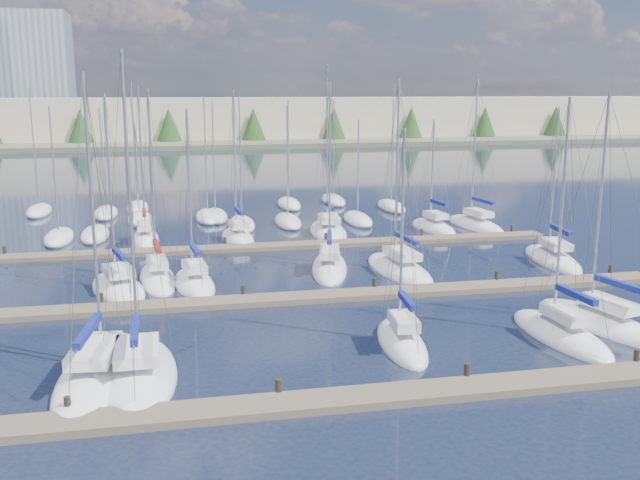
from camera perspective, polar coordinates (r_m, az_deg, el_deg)
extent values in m
plane|color=#1B2337|center=(84.57, -6.39, 3.74)|extent=(400.00, 400.00, 0.00)
cube|color=#6B5E4C|center=(29.09, 4.94, -12.35)|extent=(44.00, 1.80, 0.35)
cylinder|color=#2D261C|center=(29.09, -19.52, -12.72)|extent=(0.26, 0.26, 1.10)
cylinder|color=#2D261C|center=(29.03, -3.33, -12.06)|extent=(0.26, 0.26, 1.10)
cylinder|color=#2D261C|center=(31.10, 11.66, -10.60)|extent=(0.26, 0.26, 1.10)
cylinder|color=#2D261C|center=(34.93, 23.96, -8.86)|extent=(0.26, 0.26, 1.10)
cube|color=#6B5E4C|center=(41.85, -0.56, -4.60)|extent=(44.00, 1.80, 0.35)
cylinder|color=#2D261C|center=(42.15, -17.08, -4.81)|extent=(0.26, 0.26, 1.10)
cylinder|color=#2D261C|center=(42.11, -6.16, -4.35)|extent=(0.26, 0.26, 1.10)
cylinder|color=#2D261C|center=(43.56, 4.39, -3.75)|extent=(0.26, 0.26, 1.10)
cylinder|color=#2D261C|center=(46.37, 13.94, -3.10)|extent=(0.26, 0.26, 1.10)
cylinder|color=#2D261C|center=(50.31, 22.20, -2.47)|extent=(0.26, 0.26, 1.10)
cube|color=#6B5E4C|center=(55.21, -3.39, -0.50)|extent=(44.00, 1.80, 0.35)
cylinder|color=#2D261C|center=(56.84, -23.90, -1.02)|extent=(0.26, 0.26, 1.10)
cylinder|color=#2D261C|center=(55.67, -15.84, -0.69)|extent=(0.26, 0.26, 1.10)
cylinder|color=#2D261C|center=(55.64, -7.61, -0.33)|extent=(0.26, 0.26, 1.10)
cylinder|color=#2D261C|center=(56.75, 0.47, 0.02)|extent=(0.26, 0.26, 1.10)
cylinder|color=#2D261C|center=(58.93, 8.10, 0.35)|extent=(0.26, 0.26, 1.10)
cylinder|color=#2D261C|center=(62.07, 15.06, 0.65)|extent=(0.26, 0.26, 1.10)
ellipsoid|color=white|center=(32.64, -17.27, -10.27)|extent=(4.30, 10.31, 1.60)
cube|color=black|center=(32.64, -17.27, -10.27)|extent=(2.19, 4.96, 0.12)
cube|color=silver|center=(31.73, -17.61, -8.44)|extent=(2.12, 3.68, 0.50)
cylinder|color=#9EA0A5|center=(31.52, -17.74, 1.99)|extent=(0.14, 0.14, 11.70)
cylinder|color=#9EA0A5|center=(30.65, -18.06, -7.11)|extent=(0.61, 4.18, 0.10)
cube|color=navy|center=(30.61, -18.08, -6.90)|extent=(0.77, 3.87, 0.30)
ellipsoid|color=white|center=(32.11, -14.29, -10.48)|extent=(3.39, 8.79, 1.60)
cube|color=silver|center=(31.23, -14.43, -8.58)|extent=(1.84, 3.08, 0.50)
cylinder|color=#9EA0A5|center=(30.80, -14.96, 2.76)|extent=(0.14, 0.14, 12.58)
cylinder|color=#9EA0A5|center=(30.22, -14.57, -7.17)|extent=(0.15, 3.67, 0.10)
cube|color=navy|center=(30.18, -14.59, -6.96)|extent=(0.35, 3.38, 0.30)
ellipsoid|color=white|center=(63.15, 9.05, 0.87)|extent=(3.20, 7.09, 1.60)
cube|color=silver|center=(62.62, 9.23, 1.98)|extent=(1.60, 2.54, 0.50)
cylinder|color=#9EA0A5|center=(62.84, 8.98, 5.68)|extent=(0.14, 0.14, 8.43)
cylinder|color=#9EA0A5|center=(61.97, 9.50, 2.85)|extent=(0.44, 2.87, 0.10)
cube|color=navy|center=(61.95, 9.51, 2.96)|extent=(0.61, 2.67, 0.30)
ellipsoid|color=white|center=(58.51, -6.60, 0.05)|extent=(2.98, 6.88, 1.60)
cube|color=silver|center=(57.93, -6.57, 1.25)|extent=(1.53, 2.45, 0.50)
cylinder|color=#9EA0A5|center=(58.04, -6.84, 6.47)|extent=(0.14, 0.14, 10.94)
cylinder|color=#9EA0A5|center=(57.22, -6.50, 2.18)|extent=(0.33, 2.81, 0.10)
cube|color=navy|center=(57.20, -6.50, 2.30)|extent=(0.51, 2.60, 0.30)
ellipsoid|color=white|center=(53.59, 18.08, -1.59)|extent=(3.56, 8.49, 1.60)
cube|color=maroon|center=(53.59, 18.08, -1.59)|extent=(1.81, 4.09, 0.12)
cube|color=silver|center=(52.94, 18.34, -0.32)|extent=(1.75, 3.04, 0.50)
cylinder|color=#9EA0A5|center=(53.17, 18.22, 4.79)|extent=(0.14, 0.14, 9.74)
cylinder|color=#9EA0A5|center=(52.15, 18.69, 0.65)|extent=(0.53, 3.44, 0.10)
cube|color=navy|center=(52.12, 18.70, 0.78)|extent=(0.69, 3.20, 0.30)
ellipsoid|color=white|center=(40.11, 21.53, -6.37)|extent=(4.36, 9.19, 1.60)
cube|color=black|center=(40.11, 21.53, -6.37)|extent=(2.19, 4.43, 0.12)
cube|color=silver|center=(39.44, 22.14, -4.75)|extent=(2.01, 3.33, 0.50)
cylinder|color=#9EA0A5|center=(39.13, 21.52, 2.94)|extent=(0.14, 0.14, 10.84)
cylinder|color=#9EA0A5|center=(38.71, 23.02, -3.51)|extent=(0.91, 3.66, 0.10)
cube|color=navy|center=(38.68, 23.03, -3.34)|extent=(1.04, 3.41, 0.30)
ellipsoid|color=white|center=(37.64, 18.66, -7.35)|extent=(2.98, 7.92, 1.60)
cube|color=silver|center=(36.94, 19.13, -5.63)|extent=(1.54, 2.80, 0.50)
cylinder|color=#9EA0A5|center=(36.60, 18.79, 2.42)|extent=(0.14, 0.14, 10.65)
cylinder|color=#9EA0A5|center=(36.15, 19.80, -4.32)|extent=(0.30, 3.27, 0.10)
cube|color=navy|center=(36.12, 19.81, -4.14)|extent=(0.49, 3.02, 0.30)
ellipsoid|color=white|center=(45.38, -10.02, -3.59)|extent=(3.13, 6.99, 1.60)
cube|color=maroon|center=(45.38, -10.02, -3.59)|extent=(1.60, 3.37, 0.12)
cube|color=silver|center=(44.73, -10.01, -2.09)|extent=(1.56, 2.50, 0.50)
cylinder|color=#9EA0A5|center=(44.70, -10.40, 3.98)|extent=(0.14, 0.14, 9.83)
cylinder|color=#9EA0A5|center=(43.96, -9.96, -0.93)|extent=(0.43, 2.83, 0.10)
cube|color=navy|center=(43.94, -9.96, -0.78)|extent=(0.60, 2.63, 0.30)
ellipsoid|color=white|center=(34.86, 6.55, -8.33)|extent=(2.63, 6.70, 1.60)
cube|color=maroon|center=(34.86, 6.55, -8.33)|extent=(1.34, 3.22, 0.12)
cube|color=silver|center=(34.13, 6.72, -6.47)|extent=(1.33, 2.38, 0.50)
cylinder|color=#9EA0A5|center=(33.82, 6.58, 1.02)|extent=(0.14, 0.14, 9.24)
cylinder|color=#9EA0A5|center=(33.33, 6.97, -5.04)|extent=(0.35, 2.74, 0.10)
cube|color=navy|center=(33.29, 6.98, -4.85)|extent=(0.53, 2.54, 0.30)
ellipsoid|color=white|center=(46.97, -12.87, -3.17)|extent=(2.92, 7.95, 1.60)
cube|color=silver|center=(46.27, -12.90, -1.74)|extent=(1.46, 2.83, 0.50)
cylinder|color=#9EA0A5|center=(46.33, -13.31, 4.88)|extent=(0.14, 0.14, 11.03)
cylinder|color=#9EA0A5|center=(45.43, -12.90, -0.64)|extent=(0.40, 3.26, 0.10)
cube|color=maroon|center=(45.40, -12.91, -0.49)|extent=(0.58, 3.02, 0.30)
ellipsoid|color=white|center=(45.38, -15.84, -3.87)|extent=(4.67, 7.91, 1.60)
cube|color=black|center=(45.38, -15.84, -3.87)|extent=(2.35, 3.83, 0.12)
cube|color=silver|center=(44.69, -15.84, -2.39)|extent=(2.18, 2.92, 0.50)
cylinder|color=#9EA0A5|center=(44.68, -16.47, 4.28)|extent=(0.14, 0.14, 10.76)
cylinder|color=#9EA0A5|center=(43.88, -15.77, -1.24)|extent=(0.91, 3.04, 0.10)
cube|color=navy|center=(43.85, -15.78, -1.08)|extent=(1.04, 2.85, 0.30)
ellipsoid|color=white|center=(48.63, 0.76, -2.34)|extent=(4.22, 9.06, 1.60)
cube|color=black|center=(48.63, 0.76, -2.34)|extent=(2.12, 4.37, 0.12)
cube|color=silver|center=(47.89, 0.76, -0.97)|extent=(1.94, 3.27, 0.50)
cylinder|color=#9EA0A5|center=(48.09, 0.78, 5.72)|extent=(0.14, 0.14, 11.46)
cylinder|color=#9EA0A5|center=(46.98, 0.76, 0.09)|extent=(0.90, 3.61, 0.10)
cube|color=navy|center=(46.96, 0.76, 0.23)|extent=(1.03, 3.37, 0.30)
ellipsoid|color=white|center=(59.31, -13.77, -0.05)|extent=(2.39, 7.18, 1.60)
cube|color=black|center=(59.31, -13.77, -0.05)|extent=(1.23, 3.45, 0.12)
cube|color=silver|center=(58.71, -13.84, 1.12)|extent=(1.27, 2.53, 0.50)
cylinder|color=#9EA0A5|center=(58.88, -14.10, 6.39)|extent=(0.14, 0.14, 11.19)
cylinder|color=#9EA0A5|center=(57.96, -13.89, 2.03)|extent=(0.20, 2.99, 0.10)
cube|color=maroon|center=(57.94, -13.89, 2.15)|extent=(0.39, 2.76, 0.30)
ellipsoid|color=white|center=(48.46, 6.33, -2.47)|extent=(3.65, 9.17, 1.60)
cube|color=black|center=(48.46, 6.33, -2.47)|extent=(1.87, 4.41, 0.12)
cube|color=silver|center=(47.75, 6.58, -1.08)|extent=(1.86, 3.26, 0.50)
cylinder|color=#9EA0A5|center=(47.87, 6.19, 5.71)|extent=(0.14, 0.14, 11.62)
cylinder|color=#9EA0A5|center=(46.88, 6.95, -0.03)|extent=(0.41, 3.76, 0.10)
cube|color=navy|center=(46.86, 6.95, 0.12)|extent=(0.58, 3.47, 0.30)
ellipsoid|color=white|center=(65.12, 12.31, 1.08)|extent=(3.60, 8.86, 1.60)
cube|color=maroon|center=(65.12, 12.31, 1.08)|extent=(1.83, 4.27, 0.12)
cube|color=silver|center=(64.53, 12.56, 2.15)|extent=(1.76, 3.17, 0.50)
cylinder|color=#9EA0A5|center=(64.76, 12.28, 7.42)|extent=(0.14, 0.14, 12.20)
cylinder|color=#9EA0A5|center=(63.78, 12.93, 2.97)|extent=(0.56, 3.60, 0.10)
cube|color=navy|center=(63.77, 12.93, 3.08)|extent=(0.73, 3.34, 0.30)
ellipsoid|color=white|center=(60.87, 0.66, 0.60)|extent=(3.72, 9.06, 1.60)
cube|color=silver|center=(60.19, 0.72, 1.73)|extent=(1.89, 3.22, 0.50)
cylinder|color=#9EA0A5|center=(60.52, 0.59, 7.74)|extent=(0.14, 0.14, 12.97)
cylinder|color=#9EA0A5|center=(59.32, 0.81, 2.61)|extent=(0.43, 3.70, 0.10)
cube|color=navy|center=(59.30, 0.81, 2.72)|extent=(0.60, 3.43, 0.30)
cylinder|color=#9EA0A5|center=(74.58, -21.92, 6.87)|extent=(0.12, 0.12, 11.20)
ellipsoid|color=white|center=(75.31, -21.55, 2.13)|extent=(2.20, 6.40, 1.40)
cylinder|color=#9EA0A5|center=(67.17, -8.51, 6.66)|extent=(0.12, 0.12, 10.14)
ellipsoid|color=white|center=(67.94, -8.36, 1.86)|extent=(2.20, 6.40, 1.40)
cylinder|color=#9EA0A5|center=(66.91, -9.14, 6.77)|extent=(0.12, 0.12, 10.49)
ellipsoid|color=white|center=(67.70, -8.97, 1.80)|extent=(2.20, 6.40, 1.40)
cylinder|color=#9EA0A5|center=(76.01, 1.08, 7.38)|extent=(0.12, 0.12, 10.06)
ellipsoid|color=white|center=(76.69, 1.07, 3.15)|extent=(2.20, 6.40, 1.40)
cylinder|color=#9EA0A5|center=(71.26, -17.02, 6.27)|extent=(0.12, 0.12, 9.39)
ellipsoid|color=white|center=(71.95, -16.76, 2.04)|extent=(2.20, 6.40, 1.40)
cylinder|color=#9EA0A5|center=(60.55, -20.52, 5.32)|extent=(0.12, 0.12, 9.85)
ellipsoid|color=white|center=(61.39, -20.14, 0.15)|extent=(2.20, 6.40, 1.40)
cylinder|color=#9EA0A5|center=(60.86, -17.86, 5.27)|extent=(0.12, 0.12, 9.30)
ellipsoid|color=white|center=(61.66, -17.54, 0.38)|extent=(2.20, 6.40, 1.40)
cylinder|color=#9EA0A5|center=(72.30, 5.83, 7.72)|extent=(0.12, 0.12, 11.68)
ellipsoid|color=white|center=(73.07, 5.72, 2.64)|extent=(2.20, 6.40, 1.40)
cylinder|color=#9EA0A5|center=(63.77, -2.63, 6.33)|extent=(0.12, 0.12, 9.76)
ellipsoid|color=white|center=(64.56, -2.58, 1.44)|extent=(2.20, 6.40, 1.40)
cylinder|color=#9EA0A5|center=(73.51, -14.65, 7.57)|extent=(0.12, 0.12, 11.95)
ellipsoid|color=white|center=(74.28, -14.38, 2.48)|extent=(2.20, 6.40, 1.40)
cylinder|color=#9EA0A5|center=(64.93, 3.07, 5.85)|extent=(0.12, 0.12, 8.46)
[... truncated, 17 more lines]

